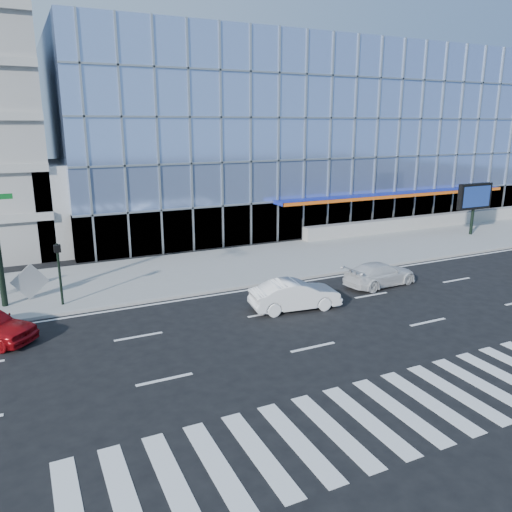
{
  "coord_description": "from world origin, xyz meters",
  "views": [
    {
      "loc": [
        -9.86,
        -19.38,
        8.52
      ],
      "look_at": [
        0.85,
        3.0,
        1.97
      ],
      "focal_mm": 35.0,
      "sensor_mm": 36.0,
      "label": 1
    }
  ],
  "objects_px": {
    "marquee_sign": "(475,197)",
    "tilted_panel": "(30,282)",
    "white_suv": "(380,274)",
    "white_sedan": "(295,295)",
    "ped_signal_post": "(59,265)",
    "pedestrian": "(0,278)"
  },
  "relations": [
    {
      "from": "marquee_sign",
      "to": "tilted_panel",
      "type": "distance_m",
      "value": 31.91
    },
    {
      "from": "white_suv",
      "to": "white_sedan",
      "type": "bearing_deg",
      "value": 94.77
    },
    {
      "from": "marquee_sign",
      "to": "tilted_panel",
      "type": "bearing_deg",
      "value": -177.22
    },
    {
      "from": "white_suv",
      "to": "marquee_sign",
      "type": "bearing_deg",
      "value": -70.98
    },
    {
      "from": "white_sedan",
      "to": "white_suv",
      "type": "bearing_deg",
      "value": -71.83
    },
    {
      "from": "ped_signal_post",
      "to": "pedestrian",
      "type": "height_order",
      "value": "ped_signal_post"
    },
    {
      "from": "marquee_sign",
      "to": "ped_signal_post",
      "type": "bearing_deg",
      "value": -174.29
    },
    {
      "from": "ped_signal_post",
      "to": "marquee_sign",
      "type": "bearing_deg",
      "value": 5.71
    },
    {
      "from": "white_suv",
      "to": "pedestrian",
      "type": "xyz_separation_m",
      "value": [
        -18.61,
        6.73,
        0.4
      ]
    },
    {
      "from": "ped_signal_post",
      "to": "tilted_panel",
      "type": "bearing_deg",
      "value": 131.03
    },
    {
      "from": "white_sedan",
      "to": "pedestrian",
      "type": "bearing_deg",
      "value": 65.17
    },
    {
      "from": "pedestrian",
      "to": "marquee_sign",
      "type": "bearing_deg",
      "value": -104.9
    },
    {
      "from": "white_suv",
      "to": "tilted_panel",
      "type": "relative_size",
      "value": 3.38
    },
    {
      "from": "ped_signal_post",
      "to": "white_suv",
      "type": "bearing_deg",
      "value": -13.35
    },
    {
      "from": "marquee_sign",
      "to": "pedestrian",
      "type": "xyz_separation_m",
      "value": [
        -33.15,
        -0.11,
        -2.03
      ]
    },
    {
      "from": "pedestrian",
      "to": "ped_signal_post",
      "type": "bearing_deg",
      "value": -153.12
    },
    {
      "from": "white_sedan",
      "to": "tilted_panel",
      "type": "bearing_deg",
      "value": 67.42
    },
    {
      "from": "marquee_sign",
      "to": "white_sedan",
      "type": "xyz_separation_m",
      "value": [
        -20.54,
        -8.0,
        -2.36
      ]
    },
    {
      "from": "white_sedan",
      "to": "marquee_sign",
      "type": "bearing_deg",
      "value": -61.5
    },
    {
      "from": "white_suv",
      "to": "tilted_panel",
      "type": "xyz_separation_m",
      "value": [
        -17.27,
        5.29,
        0.43
      ]
    },
    {
      "from": "marquee_sign",
      "to": "white_suv",
      "type": "distance_m",
      "value": 16.25
    },
    {
      "from": "tilted_panel",
      "to": "white_suv",
      "type": "bearing_deg",
      "value": -30.49
    }
  ]
}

